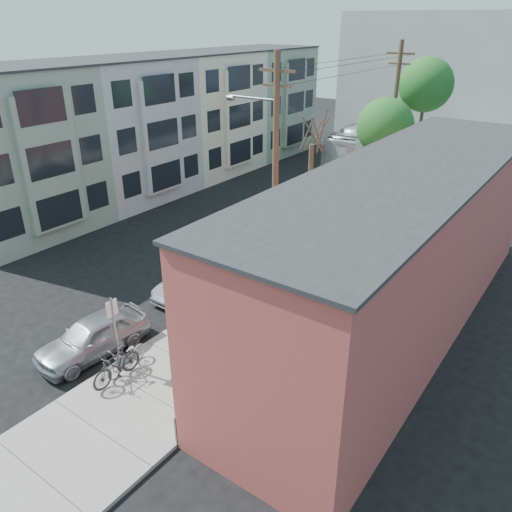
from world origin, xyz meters
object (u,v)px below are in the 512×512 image
Objects in this scene: patio_chair_a at (228,377)px; parked_bike_b at (127,358)px; parking_meter_far at (297,236)px; tree_leafy_mid at (385,127)px; bus at (363,144)px; car_0 at (93,336)px; car_4 at (346,188)px; patio_chair_b at (219,379)px; tree_bare at (309,200)px; patron_grey at (240,342)px; parking_meter_near at (191,300)px; cyclist at (257,286)px; sign_post at (114,326)px; car_2 at (261,239)px; utility_pole_near at (274,163)px; tree_leafy_far at (426,85)px; car_3 at (314,210)px; car_1 at (193,281)px; parked_bike_a at (116,365)px; patron_green at (204,374)px.

parked_bike_b is at bearing -168.11° from patio_chair_a.
parking_meter_far is 12.02m from parked_bike_b.
bus is at bearing 119.74° from tree_leafy_mid.
car_0 is 21.61m from car_4.
car_4 reaches higher than patio_chair_b.
tree_bare reaches higher than patron_grey.
parking_meter_near is at bearing 149.83° from patio_chair_b.
bus is at bearing 101.69° from car_0.
car_0 is at bearing -163.28° from patio_chair_b.
patron_grey reaches higher than car_4.
patio_chair_a is at bearing -32.53° from parking_meter_near.
sign_post is at bearing 91.15° from cyclist.
car_2 is at bearing -87.79° from car_4.
utility_pole_near is 1.13× the size of tree_leafy_far.
bus is (-8.53, 28.56, 0.55)m from patron_grey.
patron_grey is 0.37× the size of car_3.
tree_leafy_far is at bearing -32.83° from bus.
cyclist is 0.35× the size of car_0.
patio_chair_a is 1.45m from patron_grey.
tree_bare is at bearing 98.92° from patio_chair_a.
car_3 is (-0.13, 5.77, -0.12)m from car_2.
car_1 reaches higher than parked_bike_b.
patio_chair_a is (3.79, -8.28, -4.82)m from utility_pole_near.
parking_meter_far is 0.62× the size of parked_bike_a.
patron_green is 0.37× the size of car_0.
tree_leafy_far is 27.79m from patio_chair_a.
car_3 is (-2.13, -4.71, -4.54)m from tree_leafy_mid.
bus is (-5.20, 21.57, -3.79)m from utility_pole_near.
car_2 is at bearing -145.96° from patron_grey.
tree_leafy_mid reaches higher than bus.
car_1 reaches higher than patio_chair_b.
car_3 is at bearing 115.68° from tree_bare.
car_4 is (-5.40, 19.10, -0.38)m from patron_grey.
sign_post reaches higher than car_3.
tree_leafy_mid is 1.70× the size of car_1.
patron_grey is (2.91, -18.74, -4.16)m from tree_leafy_mid.
sign_post is 1.74× the size of patron_green.
parked_bike_b is (-0.16, 0.58, -0.11)m from parked_bike_a.
car_2 is (-5.38, 9.55, 0.22)m from patio_chair_a.
parking_meter_far is 5.72m from cyclist.
tree_leafy_far is at bearing -170.19° from patron_grey.
patio_chair_a is at bearing 23.29° from patron_grey.
patio_chair_b is (-0.18, -0.24, 0.00)m from patio_chair_a.
car_0 is (-2.06, 0.64, -0.02)m from parked_bike_a.
utility_pole_near reaches higher than sign_post.
patron_grey is 0.43× the size of car_0.
car_3 is (-2.96, 10.14, -0.21)m from cyclist.
patron_grey is at bearing -74.58° from car_4.
car_1 is (-5.20, 4.48, 0.08)m from patio_chair_b.
utility_pole_near reaches higher than parked_bike_a.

